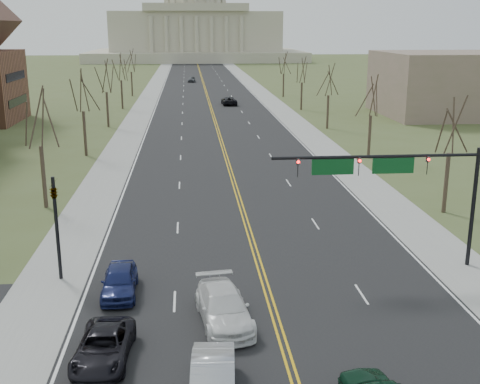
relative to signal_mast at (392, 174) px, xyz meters
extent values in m
cube|color=black|center=(-7.45, 96.50, -5.76)|extent=(20.00, 380.00, 0.01)
cube|color=black|center=(-7.45, -7.50, -5.76)|extent=(120.00, 14.00, 0.01)
cube|color=gray|center=(-19.45, 96.50, -5.75)|extent=(4.00, 380.00, 0.03)
cube|color=gray|center=(4.55, 96.50, -5.75)|extent=(4.00, 380.00, 0.03)
cube|color=gold|center=(-7.45, 96.50, -5.75)|extent=(0.42, 380.00, 0.01)
cube|color=silver|center=(-17.25, 96.50, -5.75)|extent=(0.15, 380.00, 0.01)
cube|color=silver|center=(2.35, 96.50, -5.75)|extent=(0.15, 380.00, 0.01)
cube|color=#B4AE96|center=(-7.45, 236.50, -3.76)|extent=(90.00, 60.00, 4.00)
cube|color=#B4AE96|center=(-7.45, 236.50, 6.24)|extent=(70.00, 40.00, 16.00)
cube|color=#B4AE96|center=(-7.45, 216.00, 15.74)|extent=(42.00, 3.00, 3.00)
cylinder|color=black|center=(5.05, 0.00, -2.16)|extent=(0.24, 0.24, 7.20)
cylinder|color=black|center=(-0.95, 0.00, 1.04)|extent=(12.00, 0.18, 0.18)
imported|color=black|center=(2.05, 0.00, 0.49)|extent=(0.35, 0.40, 1.10)
sphere|color=#FF0C0C|center=(2.05, -0.15, 0.84)|extent=(0.18, 0.18, 0.18)
imported|color=black|center=(-1.95, 0.00, 0.49)|extent=(0.35, 0.40, 1.10)
sphere|color=#FF0C0C|center=(-1.95, -0.15, 0.84)|extent=(0.18, 0.18, 0.18)
imported|color=black|center=(-5.45, 0.00, 0.49)|extent=(0.35, 0.40, 1.10)
sphere|color=#FF0C0C|center=(-5.45, -0.15, 0.84)|extent=(0.18, 0.18, 0.18)
cube|color=#0C4C1E|center=(0.05, 0.00, 0.49)|extent=(2.40, 0.12, 0.90)
cube|color=#0C4C1E|center=(-3.45, 0.00, 0.49)|extent=(2.40, 0.12, 0.90)
cylinder|color=black|center=(-18.95, 0.00, -2.76)|extent=(0.20, 0.20, 6.00)
imported|color=black|center=(-18.95, 0.00, -0.56)|extent=(0.32, 0.36, 0.99)
cylinder|color=#35261F|center=(8.05, 10.50, -3.42)|extent=(0.32, 0.32, 4.68)
cylinder|color=#35261F|center=(-22.95, 14.50, -3.29)|extent=(0.32, 0.32, 4.95)
cylinder|color=#35261F|center=(8.05, 30.50, -3.42)|extent=(0.32, 0.32, 4.68)
cylinder|color=#35261F|center=(-22.95, 34.50, -3.29)|extent=(0.32, 0.32, 4.95)
cylinder|color=#35261F|center=(8.05, 50.50, -3.42)|extent=(0.32, 0.32, 4.68)
cylinder|color=#35261F|center=(-22.95, 54.50, -3.29)|extent=(0.32, 0.32, 4.95)
cylinder|color=#35261F|center=(8.05, 70.50, -3.42)|extent=(0.32, 0.32, 4.68)
cylinder|color=#35261F|center=(-22.95, 74.50, -3.29)|extent=(0.32, 0.32, 4.95)
cylinder|color=#35261F|center=(8.05, 90.50, -3.42)|extent=(0.32, 0.32, 4.68)
cylinder|color=#35261F|center=(-22.95, 94.50, -3.29)|extent=(0.32, 0.32, 4.95)
cube|color=black|center=(-36.90, 60.50, -2.61)|extent=(0.10, 9.80, 1.20)
cube|color=black|center=(-36.90, 60.50, 1.06)|extent=(0.10, 9.80, 1.20)
cube|color=#736551|center=(32.55, 62.50, -0.76)|extent=(25.00, 20.00, 10.00)
imported|color=#AEB0B7|center=(-10.81, -12.24, -4.95)|extent=(1.98, 4.92, 1.59)
imported|color=black|center=(-15.35, -9.08, -5.08)|extent=(2.51, 4.96, 1.35)
imported|color=silver|center=(-10.02, -6.06, -4.94)|extent=(2.97, 5.84, 1.62)
imported|color=navy|center=(-15.37, -2.35, -4.98)|extent=(1.93, 4.55, 1.54)
imported|color=black|center=(-3.95, 78.31, -5.00)|extent=(2.80, 5.52, 1.49)
imported|color=#56595E|center=(-10.40, 126.31, -5.04)|extent=(2.20, 4.34, 1.42)
camera|label=1|loc=(-11.52, -32.47, 8.10)|focal=45.00mm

